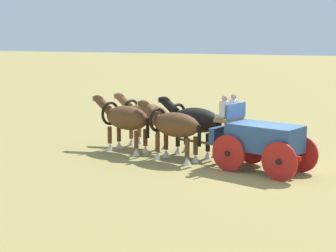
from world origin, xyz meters
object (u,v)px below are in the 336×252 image
(show_wagon, at_px, (260,138))
(draft_horse_rear_near, at_px, (174,126))
(draft_horse_rear_off, at_px, (194,121))
(draft_horse_lead_near, at_px, (125,119))
(draft_horse_lead_off, at_px, (146,115))

(show_wagon, xyz_separation_m, draft_horse_rear_near, (3.46, -0.33, 0.17))
(draft_horse_rear_off, distance_m, draft_horse_lead_near, 2.91)
(draft_horse_rear_near, xyz_separation_m, draft_horse_rear_off, (-0.37, -1.25, 0.03))
(show_wagon, xyz_separation_m, draft_horse_lead_near, (5.95, -1.06, 0.19))
(draft_horse_rear_near, height_order, draft_horse_rear_off, draft_horse_rear_off)
(draft_horse_rear_near, bearing_deg, draft_horse_lead_off, -42.81)
(show_wagon, height_order, draft_horse_lead_off, show_wagon)
(draft_horse_lead_near, distance_m, draft_horse_lead_off, 1.30)
(draft_horse_lead_near, xyz_separation_m, draft_horse_lead_off, (-0.36, -1.25, -0.01))
(show_wagon, distance_m, draft_horse_lead_near, 6.05)
(draft_horse_rear_off, relative_size, draft_horse_lead_off, 0.99)
(show_wagon, height_order, draft_horse_rear_off, show_wagon)
(draft_horse_rear_off, height_order, draft_horse_lead_near, draft_horse_rear_off)
(draft_horse_lead_near, bearing_deg, show_wagon, 169.94)
(draft_horse_rear_off, height_order, draft_horse_lead_off, draft_horse_rear_off)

